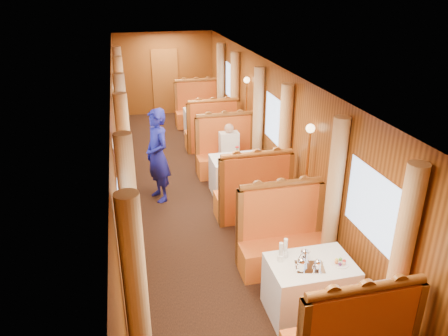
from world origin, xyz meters
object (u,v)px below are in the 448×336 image
object	(u,v)px
teapot_right	(317,266)
teapot_back	(304,256)
tea_tray	(310,267)
table_mid	(238,176)
fruit_plate	(340,263)
banquette_far_fwd	(212,133)
table_far	(205,123)
passenger	(229,146)
banquette_near_aft	(282,241)
banquette_mid_aft	(226,155)
banquette_far_aft	(198,111)
teapot_left	(301,266)
rose_vase_mid	(237,150)
rose_vase_far	(205,103)
table_near	(309,288)
banquette_mid_fwd	(253,196)
steward	(158,156)

from	to	relation	value
teapot_right	teapot_back	distance (m)	0.23
tea_tray	teapot_right	world-z (taller)	teapot_right
table_mid	fruit_plate	xyz separation A→B (m)	(0.33, -3.60, 0.39)
banquette_far_fwd	teapot_right	distance (m)	6.15
table_far	passenger	distance (m)	2.79
banquette_near_aft	banquette_mid_aft	world-z (taller)	same
banquette_mid_aft	banquette_near_aft	bearing A→B (deg)	-90.00
table_mid	banquette_far_aft	world-z (taller)	banquette_far_aft
table_mid	table_far	size ratio (longest dim) A/B	1.00
banquette_far_aft	teapot_left	world-z (taller)	banquette_far_aft
banquette_mid_aft	rose_vase_mid	bearing A→B (deg)	-91.30
table_mid	teapot_left	world-z (taller)	teapot_left
rose_vase_far	passenger	distance (m)	2.77
banquette_mid_aft	tea_tray	xyz separation A→B (m)	(-0.06, -4.60, 0.33)
banquette_near_aft	teapot_right	distance (m)	1.23
teapot_left	banquette_far_aft	bearing A→B (deg)	74.09
banquette_mid_aft	teapot_back	world-z (taller)	banquette_mid_aft
banquette_mid_aft	rose_vase_mid	distance (m)	1.12
teapot_right	table_near	bearing A→B (deg)	76.37
table_far	tea_tray	xyz separation A→B (m)	(-0.06, -7.08, 0.38)
banquette_mid_aft	table_mid	bearing A→B (deg)	-90.00
teapot_right	passenger	xyz separation A→B (m)	(-0.00, 4.38, -0.07)
table_near	teapot_left	world-z (taller)	teapot_left
table_near	table_far	world-z (taller)	same
table_far	fruit_plate	bearing A→B (deg)	-87.33
teapot_left	teapot_back	distance (m)	0.23
banquette_far_fwd	teapot_left	xyz separation A→B (m)	(-0.19, -6.11, 0.40)
banquette_mid_fwd	teapot_left	distance (m)	2.64
banquette_far_fwd	banquette_mid_aft	bearing A→B (deg)	-90.00
banquette_mid_fwd	banquette_mid_aft	size ratio (longest dim) A/B	1.00
table_near	teapot_left	size ratio (longest dim) A/B	5.91
teapot_right	banquette_mid_fwd	bearing A→B (deg)	75.78
steward	passenger	size ratio (longest dim) A/B	2.38
table_far	teapot_right	xyz separation A→B (m)	(0.00, -7.15, 0.43)
table_mid	tea_tray	xyz separation A→B (m)	(-0.06, -3.58, 0.38)
banquette_mid_aft	teapot_back	bearing A→B (deg)	-90.97
banquette_mid_fwd	rose_vase_mid	distance (m)	1.14
teapot_left	steward	xyz separation A→B (m)	(-1.35, 3.73, 0.08)
banquette_mid_aft	fruit_plate	xyz separation A→B (m)	(0.33, -4.61, 0.35)
banquette_mid_fwd	banquette_far_fwd	bearing A→B (deg)	90.00
tea_tray	teapot_right	size ratio (longest dim) A/B	2.35
table_far	fruit_plate	size ratio (longest dim) A/B	5.00
banquette_mid_aft	banquette_far_aft	bearing A→B (deg)	90.00
rose_vase_mid	banquette_mid_fwd	bearing A→B (deg)	-88.73
table_near	banquette_far_aft	distance (m)	8.01
rose_vase_mid	banquette_mid_aft	bearing A→B (deg)	88.70
banquette_far_fwd	banquette_far_aft	xyz separation A→B (m)	(0.00, 2.03, 0.00)
teapot_left	tea_tray	bearing A→B (deg)	1.03
table_near	banquette_far_fwd	world-z (taller)	banquette_far_fwd
table_near	teapot_back	xyz separation A→B (m)	(-0.07, 0.07, 0.44)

